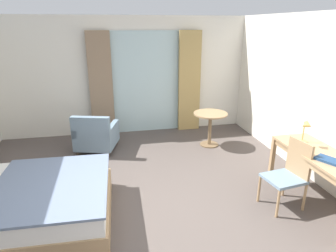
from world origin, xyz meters
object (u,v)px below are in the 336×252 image
(bed, at_px, (19,205))
(writing_desk, at_px, (324,161))
(closed_book, at_px, (328,160))
(desk_lamp, at_px, (306,127))
(round_cafe_table, at_px, (210,121))
(desk_chair, at_px, (290,172))
(armchair_by_window, at_px, (96,136))

(bed, bearing_deg, writing_desk, -5.76)
(writing_desk, bearing_deg, closed_book, -118.11)
(desk_lamp, height_order, round_cafe_table, desk_lamp)
(desk_chair, distance_m, closed_book, 0.50)
(desk_chair, relative_size, round_cafe_table, 1.35)
(writing_desk, height_order, desk_lamp, desk_lamp)
(bed, height_order, closed_book, bed)
(armchair_by_window, bearing_deg, round_cafe_table, -4.20)
(desk_lamp, relative_size, closed_book, 1.49)
(writing_desk, bearing_deg, round_cafe_table, 107.30)
(bed, distance_m, round_cafe_table, 3.76)
(closed_book, relative_size, armchair_by_window, 0.30)
(bed, xyz_separation_m, round_cafe_table, (3.19, 1.98, 0.24))
(bed, bearing_deg, round_cafe_table, 31.81)
(closed_book, bearing_deg, desk_chair, 114.92)
(desk_lamp, distance_m, round_cafe_table, 2.17)
(bed, xyz_separation_m, closed_book, (3.84, -0.55, 0.50))
(round_cafe_table, bearing_deg, closed_book, -75.45)
(writing_desk, relative_size, desk_lamp, 3.81)
(desk_lamp, bearing_deg, bed, 179.75)
(writing_desk, distance_m, armchair_by_window, 3.98)
(writing_desk, xyz_separation_m, closed_book, (-0.08, -0.16, 0.11))
(desk_lamp, relative_size, round_cafe_table, 0.60)
(desk_lamp, bearing_deg, closed_book, -92.58)
(desk_chair, height_order, desk_lamp, desk_lamp)
(bed, height_order, round_cafe_table, bed)
(desk_chair, bearing_deg, closed_book, -38.40)
(closed_book, bearing_deg, round_cafe_table, 77.87)
(closed_book, distance_m, round_cafe_table, 2.62)
(closed_book, bearing_deg, writing_desk, 35.22)
(desk_lamp, relative_size, armchair_by_window, 0.45)
(armchair_by_window, bearing_deg, desk_lamp, -35.96)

